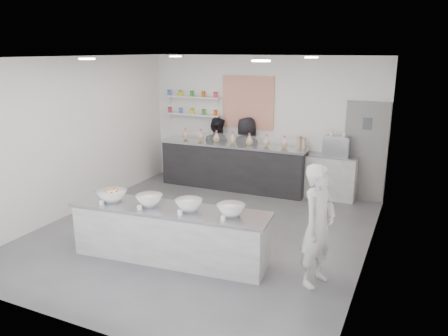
{
  "coord_description": "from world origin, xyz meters",
  "views": [
    {
      "loc": [
        3.34,
        -6.31,
        3.12
      ],
      "look_at": [
        0.24,
        0.4,
        1.11
      ],
      "focal_mm": 35.0,
      "sensor_mm": 36.0,
      "label": 1
    }
  ],
  "objects_px": {
    "staff_right": "(246,153)",
    "espresso_machine": "(337,146)",
    "prep_counter": "(170,234)",
    "back_bar": "(232,166)",
    "woman_prep": "(318,226)",
    "espresso_ledge": "(325,176)",
    "staff_left": "(217,151)"
  },
  "relations": [
    {
      "from": "back_bar",
      "to": "staff_left",
      "type": "bearing_deg",
      "value": 152.81
    },
    {
      "from": "espresso_ledge",
      "to": "espresso_machine",
      "type": "height_order",
      "value": "espresso_machine"
    },
    {
      "from": "back_bar",
      "to": "staff_left",
      "type": "relative_size",
      "value": 2.14
    },
    {
      "from": "staff_left",
      "to": "staff_right",
      "type": "bearing_deg",
      "value": -172.6
    },
    {
      "from": "back_bar",
      "to": "espresso_machine",
      "type": "height_order",
      "value": "espresso_machine"
    },
    {
      "from": "espresso_machine",
      "to": "woman_prep",
      "type": "height_order",
      "value": "woman_prep"
    },
    {
      "from": "espresso_ledge",
      "to": "prep_counter",
      "type": "bearing_deg",
      "value": -111.37
    },
    {
      "from": "espresso_ledge",
      "to": "woman_prep",
      "type": "relative_size",
      "value": 0.76
    },
    {
      "from": "espresso_machine",
      "to": "woman_prep",
      "type": "xyz_separation_m",
      "value": [
        0.47,
        -3.65,
        -0.31
      ]
    },
    {
      "from": "espresso_machine",
      "to": "staff_left",
      "type": "distance_m",
      "value": 2.82
    },
    {
      "from": "espresso_ledge",
      "to": "staff_left",
      "type": "height_order",
      "value": "staff_left"
    },
    {
      "from": "prep_counter",
      "to": "espresso_ledge",
      "type": "xyz_separation_m",
      "value": [
        1.52,
        3.88,
        0.06
      ]
    },
    {
      "from": "espresso_machine",
      "to": "espresso_ledge",
      "type": "bearing_deg",
      "value": 180.0
    },
    {
      "from": "espresso_machine",
      "to": "staff_right",
      "type": "height_order",
      "value": "staff_right"
    },
    {
      "from": "back_bar",
      "to": "staff_right",
      "type": "bearing_deg",
      "value": 44.89
    },
    {
      "from": "espresso_machine",
      "to": "staff_right",
      "type": "xyz_separation_m",
      "value": [
        -2.04,
        0.01,
        -0.34
      ]
    },
    {
      "from": "staff_right",
      "to": "prep_counter",
      "type": "bearing_deg",
      "value": 104.48
    },
    {
      "from": "woman_prep",
      "to": "staff_right",
      "type": "bearing_deg",
      "value": 51.46
    },
    {
      "from": "back_bar",
      "to": "espresso_ledge",
      "type": "distance_m",
      "value": 2.1
    },
    {
      "from": "espresso_ledge",
      "to": "staff_right",
      "type": "distance_m",
      "value": 1.88
    },
    {
      "from": "back_bar",
      "to": "staff_left",
      "type": "xyz_separation_m",
      "value": [
        -0.52,
        0.25,
        0.27
      ]
    },
    {
      "from": "staff_right",
      "to": "espresso_machine",
      "type": "bearing_deg",
      "value": -170.73
    },
    {
      "from": "prep_counter",
      "to": "espresso_ledge",
      "type": "relative_size",
      "value": 2.38
    },
    {
      "from": "woman_prep",
      "to": "prep_counter",
      "type": "bearing_deg",
      "value": 113.18
    },
    {
      "from": "espresso_machine",
      "to": "staff_left",
      "type": "bearing_deg",
      "value": 179.7
    },
    {
      "from": "prep_counter",
      "to": "espresso_machine",
      "type": "xyz_separation_m",
      "value": [
        1.71,
        3.88,
        0.74
      ]
    },
    {
      "from": "espresso_machine",
      "to": "back_bar",
      "type": "bearing_deg",
      "value": -174.11
    },
    {
      "from": "staff_left",
      "to": "woman_prep",
      "type": "bearing_deg",
      "value": 139.15
    },
    {
      "from": "prep_counter",
      "to": "woman_prep",
      "type": "distance_m",
      "value": 2.24
    },
    {
      "from": "prep_counter",
      "to": "staff_right",
      "type": "bearing_deg",
      "value": 88.89
    },
    {
      "from": "prep_counter",
      "to": "staff_right",
      "type": "height_order",
      "value": "staff_right"
    },
    {
      "from": "back_bar",
      "to": "woman_prep",
      "type": "distance_m",
      "value": 4.39
    }
  ]
}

